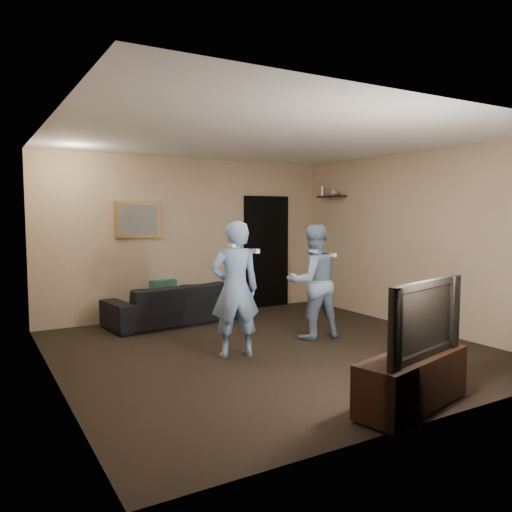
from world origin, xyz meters
TOP-DOWN VIEW (x-y plane):
  - ground at (0.00, 0.00)m, footprint 5.00×5.00m
  - ceiling at (0.00, 0.00)m, footprint 5.00×5.00m
  - wall_back at (0.00, 2.50)m, footprint 5.00×0.04m
  - wall_front at (0.00, -2.50)m, footprint 5.00×0.04m
  - wall_left at (-2.50, 0.00)m, footprint 0.04×5.00m
  - wall_right at (2.50, 0.00)m, footprint 0.04×5.00m
  - sofa at (-0.48, 2.02)m, footprint 2.18×1.06m
  - throw_pillow at (-0.66, 2.02)m, footprint 0.42×0.20m
  - painting_frame at (-0.90, 2.48)m, footprint 0.72×0.05m
  - painting_canvas at (-0.90, 2.45)m, footprint 0.62×0.01m
  - doorway at (1.45, 2.47)m, footprint 0.90×0.06m
  - light_switch at (0.85, 2.48)m, footprint 0.08×0.02m
  - wall_shelf at (2.39, 1.80)m, footprint 0.20×0.60m
  - shelf_vase at (2.39, 1.74)m, footprint 0.16×0.16m
  - shelf_figurine at (2.39, 2.07)m, footprint 0.06×0.06m
  - tv_console at (0.07, -2.23)m, footprint 1.33×0.70m
  - television at (0.07, -2.23)m, footprint 1.15×0.42m
  - wii_player_left at (-0.51, -0.04)m, footprint 0.66×0.54m
  - wii_player_right at (0.81, 0.20)m, footprint 0.83×0.69m

SIDE VIEW (x-z plane):
  - ground at x=0.00m, z-range 0.00..0.00m
  - tv_console at x=0.07m, z-range 0.02..0.48m
  - sofa at x=-0.48m, z-range 0.00..0.61m
  - throw_pillow at x=-0.66m, z-range 0.28..0.68m
  - wii_player_right at x=0.81m, z-range 0.00..1.54m
  - wii_player_left at x=-0.51m, z-range 0.00..1.61m
  - television at x=0.07m, z-range 0.48..1.14m
  - doorway at x=1.45m, z-range 0.00..2.00m
  - wall_back at x=0.00m, z-range 0.00..2.60m
  - wall_front at x=0.00m, z-range 0.00..2.60m
  - wall_left at x=-2.50m, z-range 0.00..2.60m
  - wall_right at x=2.50m, z-range 0.00..2.60m
  - light_switch at x=0.85m, z-range 1.24..1.36m
  - painting_frame at x=-0.90m, z-range 1.32..1.89m
  - painting_canvas at x=-0.90m, z-range 1.37..1.83m
  - wall_shelf at x=2.39m, z-range 1.98..2.00m
  - shelf_vase at x=2.39m, z-range 2.00..2.14m
  - shelf_figurine at x=2.39m, z-range 2.00..2.18m
  - ceiling at x=0.00m, z-range 2.58..2.62m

